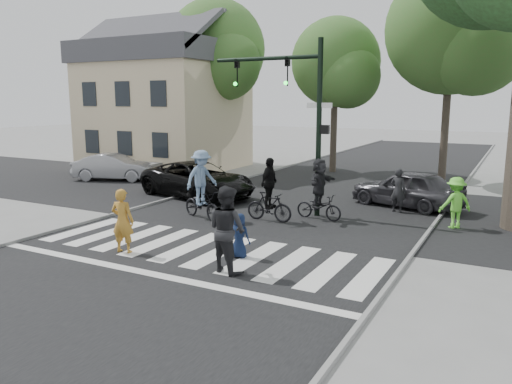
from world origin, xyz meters
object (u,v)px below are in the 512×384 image
at_px(pedestrian_child, 239,236).
at_px(car_suv, 198,180).
at_px(pedestrian_adult, 227,229).
at_px(cyclist_right, 319,192).
at_px(pedestrian_woman, 123,221).
at_px(car_grey, 407,189).
at_px(cyclist_mid, 269,195).
at_px(car_silver, 114,167).
at_px(traffic_signal, 296,102).
at_px(cyclist_left, 202,189).

xyz_separation_m(pedestrian_child, car_suv, (-5.61, 6.23, 0.15)).
distance_m(pedestrian_child, pedestrian_adult, 1.18).
bearing_deg(cyclist_right, pedestrian_woman, -118.18).
distance_m(pedestrian_child, car_grey, 8.64).
bearing_deg(cyclist_right, cyclist_mid, -143.59).
bearing_deg(cyclist_right, car_suv, 166.99).
bearing_deg(car_silver, pedestrian_woman, -156.65).
height_order(cyclist_mid, car_silver, cyclist_mid).
bearing_deg(cyclist_mid, car_grey, 51.09).
relative_size(pedestrian_child, car_grey, 0.28).
relative_size(car_suv, car_silver, 1.30).
distance_m(traffic_signal, pedestrian_child, 6.35).
height_order(pedestrian_adult, car_silver, pedestrian_adult).
bearing_deg(cyclist_left, pedestrian_woman, -85.29).
bearing_deg(cyclist_left, car_silver, 150.73).
height_order(pedestrian_woman, pedestrian_adult, pedestrian_adult).
xyz_separation_m(traffic_signal, pedestrian_adult, (1.09, -6.40, -2.88)).
relative_size(cyclist_right, car_grey, 0.50).
xyz_separation_m(pedestrian_woman, cyclist_left, (-0.34, 4.16, 0.16)).
bearing_deg(traffic_signal, cyclist_right, -23.26).
xyz_separation_m(pedestrian_child, cyclist_mid, (-1.09, 3.86, 0.30)).
relative_size(pedestrian_adult, car_silver, 0.51).
relative_size(cyclist_left, car_grey, 0.56).
height_order(cyclist_left, cyclist_right, cyclist_left).
distance_m(pedestrian_woman, pedestrian_adult, 3.19).
height_order(cyclist_mid, car_suv, cyclist_mid).
relative_size(car_suv, car_grey, 1.26).
bearing_deg(traffic_signal, cyclist_left, -137.16).
bearing_deg(cyclist_right, car_grey, 57.21).
bearing_deg(pedestrian_woman, traffic_signal, -119.85).
bearing_deg(car_grey, pedestrian_adult, 3.09).
height_order(traffic_signal, car_silver, traffic_signal).
bearing_deg(pedestrian_adult, car_grey, -86.58).
distance_m(traffic_signal, car_grey, 5.44).
xyz_separation_m(traffic_signal, cyclist_right, (1.09, -0.47, -2.98)).
bearing_deg(cyclist_mid, cyclist_right, 36.41).
relative_size(pedestrian_adult, car_suv, 0.39).
xyz_separation_m(cyclist_left, car_suv, (-2.36, 3.15, -0.28)).
bearing_deg(pedestrian_adult, cyclist_mid, -57.75).
bearing_deg(car_grey, cyclist_right, -16.44).
bearing_deg(pedestrian_adult, pedestrian_woman, 17.14).
distance_m(pedestrian_adult, car_silver, 15.07).
bearing_deg(pedestrian_child, cyclist_mid, -74.92).
bearing_deg(car_suv, traffic_signal, -86.52).
height_order(cyclist_mid, car_grey, cyclist_mid).
bearing_deg(cyclist_mid, pedestrian_adult, -74.43).
xyz_separation_m(pedestrian_adult, cyclist_right, (0.00, 5.92, -0.10)).
bearing_deg(car_grey, cyclist_left, -31.43).
relative_size(pedestrian_child, car_silver, 0.29).
bearing_deg(car_silver, traffic_signal, -124.55).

